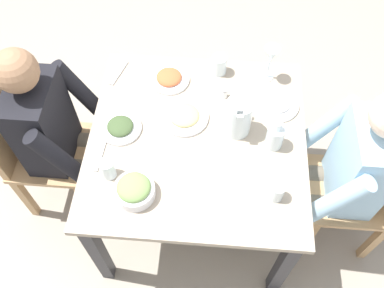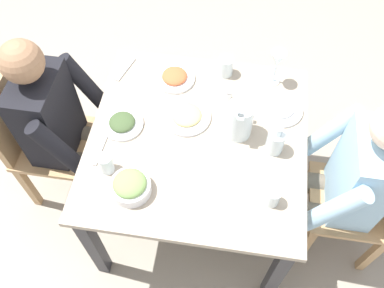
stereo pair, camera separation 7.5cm
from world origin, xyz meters
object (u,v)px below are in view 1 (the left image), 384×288
plate_yoghurt (276,103)px  diner_far (65,132)px  oil_carafe (275,137)px  chair_far (34,146)px  dining_table (197,150)px  chair_near (370,187)px  water_glass_center (108,169)px  salad_bowl (134,190)px  water_glass_near_left (219,65)px  water_pitcher (238,117)px  wine_glass (271,57)px  diner_near (337,170)px  salt_shaker (225,93)px  water_glass_near_right (277,192)px  plate_dolmas (120,127)px  plate_fries (184,116)px  plate_rice_curry (169,78)px

plate_yoghurt → diner_far: bearing=99.6°
plate_yoghurt → oil_carafe: 0.23m
chair_far → dining_table: bearing=-93.2°
chair_near → water_glass_center: 1.27m
salad_bowl → water_glass_near_left: (0.72, -0.32, 0.01)m
water_pitcher → wine_glass: 0.37m
dining_table → diner_far: size_ratio=0.86×
salad_bowl → chair_near: bearing=-77.4°
chair_far → diner_near: 1.53m
salad_bowl → oil_carafe: oil_carafe is taller
water_pitcher → salt_shaker: 0.21m
dining_table → water_glass_near_right: (-0.27, -0.35, 0.15)m
plate_dolmas → salt_shaker: bearing=-63.8°
water_pitcher → dining_table: bearing=109.1°
plate_fries → salt_shaker: (0.15, -0.19, 0.01)m
plate_dolmas → water_glass_near_right: (-0.29, -0.71, 0.03)m
chair_far → water_glass_center: bearing=-118.5°
wine_glass → oil_carafe: bearing=-177.0°
water_glass_center → oil_carafe: (0.21, -0.71, 0.01)m
diner_near → plate_dolmas: (0.08, 1.02, 0.12)m
salad_bowl → plate_yoghurt: (0.53, -0.60, -0.03)m
dining_table → plate_dolmas: (0.02, 0.36, 0.12)m
water_glass_near_left → water_glass_near_right: 0.74m
diner_far → water_glass_near_right: diner_far is taller
dining_table → diner_near: 0.66m
plate_rice_curry → salt_shaker: 0.29m
chair_far → plate_yoghurt: 1.27m
salt_shaker → diner_near: bearing=-120.1°
diner_near → water_pitcher: diner_near is taller
chair_near → salt_shaker: chair_near is taller
oil_carafe → wine_glass: bearing=3.0°
diner_far → water_glass_near_left: (0.37, -0.74, 0.15)m
diner_far → water_glass_near_right: (-0.32, -1.01, 0.15)m
diner_far → water_glass_near_right: 1.07m
dining_table → plate_rice_curry: size_ratio=4.87×
wine_glass → oil_carafe: 0.42m
water_pitcher → plate_rice_curry: size_ratio=0.93×
plate_fries → water_glass_near_right: water_glass_near_right is taller
chair_far → water_glass_near_left: 1.05m
diner_near → chair_near: bearing=-90.0°
chair_far → water_glass_near_left: size_ratio=8.50×
diner_far → water_pitcher: (0.01, -0.84, 0.20)m
oil_carafe → water_glass_center: bearing=106.7°
diner_far → water_glass_near_left: bearing=-63.5°
plate_yoghurt → oil_carafe: oil_carafe is taller
water_pitcher → plate_fries: 0.27m
plate_fries → water_glass_near_right: size_ratio=2.58×
water_glass_near_right → wine_glass: size_ratio=0.45×
chair_far → salt_shaker: (0.21, -0.98, 0.27)m
chair_near → plate_rice_curry: 1.13m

